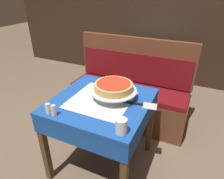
{
  "coord_description": "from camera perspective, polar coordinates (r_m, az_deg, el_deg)",
  "views": [
    {
      "loc": [
        0.68,
        -1.26,
        1.58
      ],
      "look_at": [
        0.08,
        0.04,
        0.82
      ],
      "focal_mm": 32.0,
      "sensor_mm": 36.0,
      "label": 1
    }
  ],
  "objects": [
    {
      "name": "dining_table_rear",
      "position": [
        3.15,
        10.41,
        9.82
      ],
      "size": [
        0.78,
        0.78,
        0.72
      ],
      "color": "#194799",
      "rests_on": "ground_plane"
    },
    {
      "name": "back_wall_panel",
      "position": [
        3.55,
        14.56,
        21.03
      ],
      "size": [
        6.0,
        0.04,
        2.4
      ],
      "primitive_type": "cube",
      "color": "black",
      "rests_on": "ground_plane"
    },
    {
      "name": "deep_dish_pizza",
      "position": [
        1.64,
        0.44,
        0.89
      ],
      "size": [
        0.32,
        0.32,
        0.06
      ],
      "color": "tan",
      "rests_on": "pizza_pan_stand"
    },
    {
      "name": "salt_shaker",
      "position": [
        1.54,
        -17.76,
        -5.27
      ],
      "size": [
        0.04,
        0.04,
        0.08
      ],
      "color": "silver",
      "rests_on": "dining_table_front"
    },
    {
      "name": "pepper_shaker",
      "position": [
        1.51,
        -16.33,
        -5.75
      ],
      "size": [
        0.04,
        0.04,
        0.08
      ],
      "color": "silver",
      "rests_on": "dining_table_front"
    },
    {
      "name": "dining_table_front",
      "position": [
        1.72,
        -3.03,
        -5.97
      ],
      "size": [
        0.79,
        0.79,
        0.73
      ],
      "color": "#194799",
      "rests_on": "ground_plane"
    },
    {
      "name": "water_glass_near",
      "position": [
        1.29,
        2.67,
        -10.43
      ],
      "size": [
        0.08,
        0.08,
        0.11
      ],
      "color": "silver",
      "rests_on": "dining_table_front"
    },
    {
      "name": "pizza_pan_stand",
      "position": [
        1.66,
        0.43,
        -0.36
      ],
      "size": [
        0.39,
        0.39,
        0.08
      ],
      "color": "#ADADB2",
      "rests_on": "dining_table_front"
    },
    {
      "name": "pizza_server",
      "position": [
        1.61,
        7.99,
        -4.2
      ],
      "size": [
        0.3,
        0.11,
        0.01
      ],
      "color": "#BCBCC1",
      "rests_on": "dining_table_front"
    },
    {
      "name": "booth_bench",
      "position": [
        2.5,
        4.91,
        -2.27
      ],
      "size": [
        1.41,
        0.45,
        1.04
      ],
      "color": "brown",
      "rests_on": "ground_plane"
    },
    {
      "name": "ground_plane",
      "position": [
        2.13,
        -2.59,
        -19.89
      ],
      "size": [
        14.0,
        14.0,
        0.0
      ],
      "primitive_type": "plane",
      "color": "brown"
    },
    {
      "name": "condiment_caddy",
      "position": [
        3.17,
        8.9,
        12.53
      ],
      "size": [
        0.15,
        0.15,
        0.16
      ],
      "color": "black",
      "rests_on": "dining_table_rear"
    }
  ]
}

